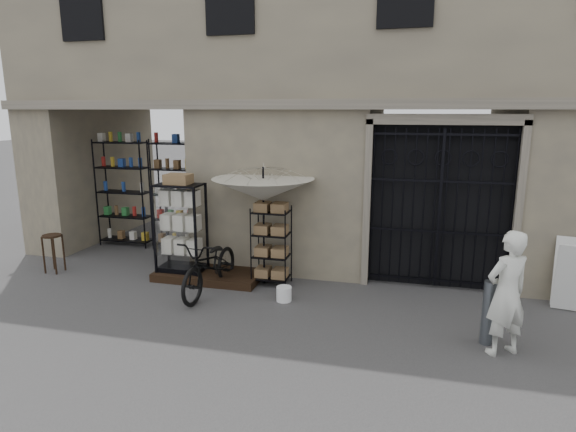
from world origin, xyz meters
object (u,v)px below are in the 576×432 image
(display_cabinet, at_px, (181,232))
(shopkeeper, at_px, (500,353))
(bicycle, at_px, (212,292))
(wooden_stool, at_px, (54,252))
(wire_rack, at_px, (271,247))
(steel_bollard, at_px, (488,313))
(white_bucket, at_px, (284,294))
(market_umbrella, at_px, (263,183))
(easel_sign, at_px, (573,276))

(display_cabinet, distance_m, shopkeeper, 5.73)
(display_cabinet, height_order, bicycle, display_cabinet)
(display_cabinet, xyz_separation_m, wooden_stool, (-2.62, -0.32, -0.50))
(wire_rack, relative_size, steel_bollard, 1.62)
(white_bucket, xyz_separation_m, bicycle, (-1.34, 0.06, -0.12))
(display_cabinet, height_order, market_umbrella, market_umbrella)
(white_bucket, relative_size, easel_sign, 0.23)
(wire_rack, distance_m, wooden_stool, 4.40)
(shopkeeper, bearing_deg, bicycle, -45.19)
(wooden_stool, relative_size, steel_bollard, 0.84)
(wooden_stool, distance_m, shopkeeper, 8.16)
(shopkeeper, xyz_separation_m, easel_sign, (1.31, 1.79, 0.58))
(market_umbrella, relative_size, white_bucket, 10.07)
(market_umbrella, height_order, white_bucket, market_umbrella)
(white_bucket, bearing_deg, shopkeeper, -17.30)
(white_bucket, xyz_separation_m, easel_sign, (4.55, 0.78, 0.46))
(market_umbrella, height_order, steel_bollard, market_umbrella)
(market_umbrella, bearing_deg, wooden_stool, -174.34)
(bicycle, bearing_deg, market_umbrella, 45.10)
(wire_rack, height_order, wooden_stool, wire_rack)
(wire_rack, relative_size, easel_sign, 1.29)
(display_cabinet, distance_m, easel_sign, 6.73)
(market_umbrella, bearing_deg, easel_sign, 0.56)
(white_bucket, bearing_deg, bicycle, 177.54)
(wire_rack, xyz_separation_m, wooden_stool, (-4.37, -0.40, -0.31))
(display_cabinet, relative_size, wooden_stool, 2.37)
(market_umbrella, bearing_deg, bicycle, -138.80)
(wooden_stool, xyz_separation_m, shopkeeper, (8.04, -1.32, -0.40))
(display_cabinet, relative_size, steel_bollard, 2.00)
(steel_bollard, bearing_deg, wooden_stool, 172.19)
(easel_sign, bearing_deg, display_cabinet, -168.02)
(shopkeeper, bearing_deg, display_cabinet, -48.91)
(display_cabinet, height_order, wooden_stool, display_cabinet)
(easel_sign, bearing_deg, steel_bollard, -122.69)
(wire_rack, bearing_deg, shopkeeper, -17.49)
(shopkeeper, bearing_deg, wooden_stool, -41.40)
(white_bucket, relative_size, bicycle, 0.14)
(wire_rack, xyz_separation_m, bicycle, (-0.91, -0.66, -0.71))
(white_bucket, bearing_deg, wire_rack, 120.76)
(wooden_stool, bearing_deg, steel_bollard, -7.81)
(wire_rack, distance_m, shopkeeper, 4.12)
(shopkeeper, distance_m, easel_sign, 2.29)
(display_cabinet, height_order, white_bucket, display_cabinet)
(wire_rack, bearing_deg, market_umbrella, -178.36)
(wire_rack, bearing_deg, easel_sign, 8.43)
(wire_rack, bearing_deg, bicycle, -136.68)
(bicycle, xyz_separation_m, steel_bollard, (4.42, -0.83, 0.45))
(market_umbrella, bearing_deg, display_cabinet, -176.48)
(bicycle, distance_m, shopkeeper, 4.71)
(display_cabinet, bearing_deg, market_umbrella, -19.23)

